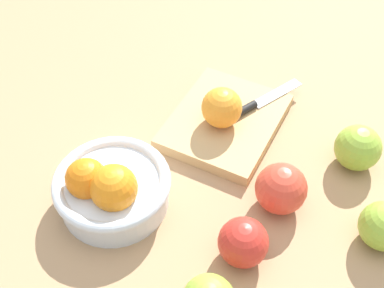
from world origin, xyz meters
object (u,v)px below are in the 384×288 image
(cutting_board, at_px, (225,122))
(apple_front_left_2, at_px, (243,242))
(orange_on_board, at_px, (222,108))
(knife, at_px, (259,102))
(bowl, at_px, (111,188))
(apple_front_right, at_px, (384,226))
(apple_front_right_2, at_px, (358,148))
(apple_front_center, at_px, (281,189))

(cutting_board, distance_m, apple_front_left_2, 0.26)
(orange_on_board, bearing_deg, knife, -19.49)
(orange_on_board, xyz_separation_m, knife, (0.08, -0.03, -0.03))
(bowl, relative_size, orange_on_board, 2.57)
(orange_on_board, height_order, apple_front_right, orange_on_board)
(apple_front_right, height_order, apple_front_right_2, apple_front_right_2)
(cutting_board, height_order, apple_front_left_2, apple_front_left_2)
(orange_on_board, xyz_separation_m, apple_front_center, (-0.07, -0.16, -0.02))
(orange_on_board, bearing_deg, apple_front_right, -96.73)
(knife, height_order, apple_front_right, apple_front_right)
(cutting_board, distance_m, apple_front_center, 0.19)
(apple_front_center, distance_m, apple_front_right, 0.16)
(apple_front_right_2, distance_m, apple_front_left_2, 0.27)
(apple_front_center, height_order, apple_front_right_2, apple_front_center)
(bowl, bearing_deg, apple_front_center, -52.33)
(apple_front_right, bearing_deg, orange_on_board, 83.27)
(apple_front_right, bearing_deg, apple_front_left_2, 135.25)
(bowl, xyz_separation_m, apple_front_right, (0.20, -0.36, -0.00))
(bowl, relative_size, cutting_board, 0.83)
(cutting_board, distance_m, orange_on_board, 0.05)
(apple_front_center, bearing_deg, knife, 41.54)
(apple_front_left_2, bearing_deg, cutting_board, 40.60)
(cutting_board, bearing_deg, orange_on_board, -177.12)
(cutting_board, xyz_separation_m, apple_front_center, (-0.09, -0.17, 0.03))
(orange_on_board, bearing_deg, apple_front_right_2, -70.63)
(knife, bearing_deg, cutting_board, 155.99)
(orange_on_board, height_order, knife, orange_on_board)
(apple_front_center, relative_size, apple_front_right, 1.10)
(cutting_board, height_order, orange_on_board, orange_on_board)
(apple_front_center, bearing_deg, apple_front_right, -76.64)
(bowl, relative_size, apple_front_left_2, 2.49)
(knife, distance_m, apple_front_right_2, 0.19)
(knife, bearing_deg, apple_front_right_2, -90.83)
(knife, xyz_separation_m, apple_front_right_2, (-0.00, -0.19, 0.01))
(orange_on_board, relative_size, apple_front_right, 0.97)
(apple_front_center, height_order, apple_front_left_2, apple_front_center)
(bowl, bearing_deg, apple_front_right, -61.39)
(apple_front_right, distance_m, apple_front_left_2, 0.21)
(bowl, relative_size, apple_front_right_2, 2.37)
(apple_front_center, bearing_deg, bowl, 127.67)
(apple_front_center, distance_m, apple_front_left_2, 0.11)
(knife, xyz_separation_m, apple_front_right, (-0.12, -0.29, 0.01))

